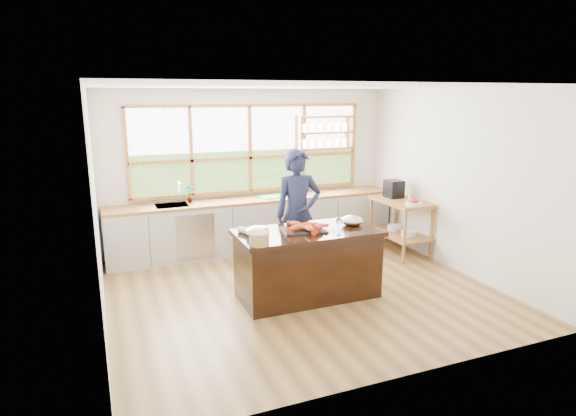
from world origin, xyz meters
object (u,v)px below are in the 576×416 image
espresso_machine (394,189)px  wicker_basket (259,239)px  island (308,263)px  cook (298,214)px

espresso_machine → wicker_basket: (-2.97, -1.68, -0.07)m
island → wicker_basket: bearing=-155.9°
cook → espresso_machine: bearing=22.3°
island → wicker_basket: size_ratio=7.97×
cook → espresso_machine: size_ratio=6.30×
island → cook: size_ratio=0.99×
island → espresso_machine: (2.19, 1.33, 0.59)m
cook → espresso_machine: 2.10m
espresso_machine → cook: bearing=-165.0°
cook → island: bearing=-97.3°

